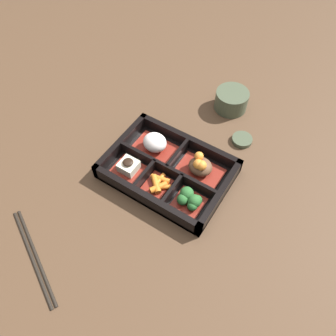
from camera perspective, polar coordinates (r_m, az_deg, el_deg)
name	(u,v)px	position (r m, az deg, el deg)	size (l,w,h in m)	color
ground_plane	(168,174)	(0.79, 0.00, -1.05)	(3.00, 3.00, 0.00)	#4C3523
bento_base	(168,173)	(0.78, 0.00, -0.84)	(0.29, 0.21, 0.01)	black
bento_rim	(168,170)	(0.77, -0.08, -0.31)	(0.29, 0.21, 0.04)	black
bowl_rice	(155,144)	(0.81, -2.30, 4.23)	(0.11, 0.07, 0.05)	maroon
bowl_stew	(200,167)	(0.77, 5.60, 0.22)	(0.11, 0.07, 0.05)	maroon
bowl_tofu	(129,167)	(0.78, -6.84, 0.17)	(0.08, 0.06, 0.04)	maroon
bowl_carrots	(159,185)	(0.75, -1.54, -2.91)	(0.06, 0.06, 0.02)	maroon
bowl_greens	(190,199)	(0.72, 3.78, -5.46)	(0.07, 0.06, 0.04)	maroon
tea_cup	(231,100)	(0.93, 10.99, 11.58)	(0.09, 0.09, 0.05)	#424C38
chopsticks	(33,256)	(0.74, -22.39, -13.99)	(0.22, 0.12, 0.01)	black
sauce_dish	(242,140)	(0.87, 12.76, 4.84)	(0.05, 0.05, 0.01)	#424C38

